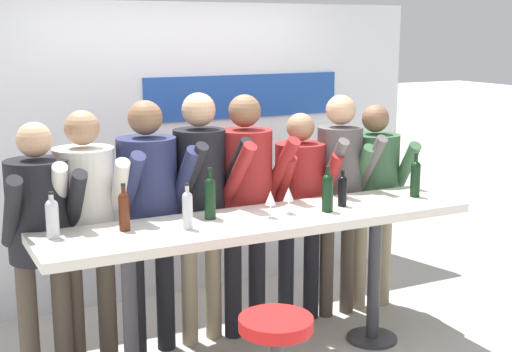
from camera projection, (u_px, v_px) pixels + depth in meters
name	position (u px, v px, depth m)	size (l,w,h in m)	color
back_wall	(175.00, 151.00, 5.87)	(4.46, 0.12, 2.40)	silver
tasting_table	(263.00, 238.00, 4.55)	(2.86, 0.63, 1.02)	silver
person_far_left	(40.00, 225.00, 4.36)	(0.48, 0.55, 1.65)	#473D33
person_left	(86.00, 212.00, 4.54)	(0.49, 0.58, 1.70)	#473D33
person_center_left	(148.00, 201.00, 4.71)	(0.50, 0.59, 1.74)	black
person_center	(201.00, 190.00, 4.89)	(0.48, 0.59, 1.77)	gray
person_center_right	(246.00, 189.00, 5.03)	(0.52, 0.62, 1.75)	black
person_right	(300.00, 195.00, 5.29)	(0.50, 0.58, 1.59)	black
person_far_right	(340.00, 180.00, 5.37)	(0.42, 0.53, 1.71)	#473D33
person_rightmost	(374.00, 185.00, 5.56)	(0.52, 0.60, 1.62)	gray
wine_bottle_0	(187.00, 208.00, 4.23)	(0.06, 0.06, 0.28)	#B7BCC1
wine_bottle_1	(342.00, 189.00, 4.79)	(0.06, 0.06, 0.25)	black
wine_bottle_2	(415.00, 177.00, 5.05)	(0.07, 0.07, 0.32)	black
wine_bottle_3	(124.00, 209.00, 4.20)	(0.07, 0.07, 0.29)	#4C1E0F
wine_bottle_4	(210.00, 196.00, 4.45)	(0.07, 0.07, 0.33)	black
wine_bottle_5	(52.00, 217.00, 4.05)	(0.07, 0.07, 0.27)	#B7BCC1
wine_bottle_6	(328.00, 191.00, 4.64)	(0.07, 0.07, 0.30)	black
wine_glass_0	(271.00, 199.00, 4.48)	(0.07, 0.07, 0.18)	silver
wine_glass_1	(289.00, 195.00, 4.58)	(0.07, 0.07, 0.18)	silver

